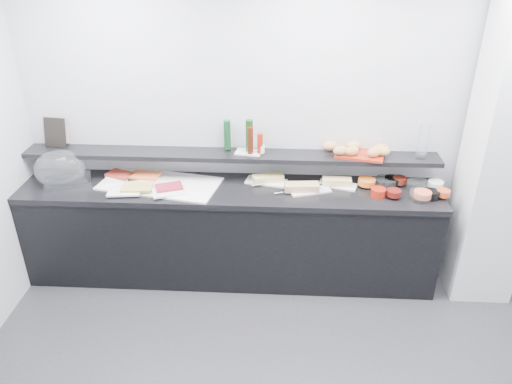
# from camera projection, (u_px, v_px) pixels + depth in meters

# --- Properties ---
(back_wall) EXTENTS (5.00, 0.02, 2.70)m
(back_wall) POSITION_uv_depth(u_px,v_px,m) (312.00, 128.00, 4.30)
(back_wall) COLOR #B7B9BE
(back_wall) RESTS_ON ground
(column) EXTENTS (0.50, 0.50, 2.70)m
(column) POSITION_uv_depth(u_px,v_px,m) (505.00, 147.00, 3.92)
(column) COLOR silver
(column) RESTS_ON ground
(buffet_cabinet) EXTENTS (3.60, 0.60, 0.85)m
(buffet_cabinet) POSITION_uv_depth(u_px,v_px,m) (230.00, 234.00, 4.50)
(buffet_cabinet) COLOR black
(buffet_cabinet) RESTS_ON ground
(counter_top) EXTENTS (3.62, 0.62, 0.05)m
(counter_top) POSITION_uv_depth(u_px,v_px,m) (229.00, 190.00, 4.29)
(counter_top) COLOR black
(counter_top) RESTS_ON buffet_cabinet
(wall_shelf) EXTENTS (3.60, 0.25, 0.04)m
(wall_shelf) POSITION_uv_depth(u_px,v_px,m) (230.00, 155.00, 4.33)
(wall_shelf) COLOR black
(wall_shelf) RESTS_ON back_wall
(cloche_base) EXTENTS (0.45, 0.38, 0.04)m
(cloche_base) POSITION_uv_depth(u_px,v_px,m) (68.00, 181.00, 4.35)
(cloche_base) COLOR #B9BBC1
(cloche_base) RESTS_ON counter_top
(cloche_dome) EXTENTS (0.50, 0.42, 0.34)m
(cloche_dome) POSITION_uv_depth(u_px,v_px,m) (60.00, 169.00, 4.32)
(cloche_dome) COLOR white
(cloche_dome) RESTS_ON cloche_base
(linen_runner) EXTENTS (1.09, 0.67, 0.01)m
(linen_runner) POSITION_uv_depth(u_px,v_px,m) (160.00, 184.00, 4.34)
(linen_runner) COLOR white
(linen_runner) RESTS_ON counter_top
(platter_meat_a) EXTENTS (0.35, 0.28, 0.01)m
(platter_meat_a) POSITION_uv_depth(u_px,v_px,m) (124.00, 177.00, 4.41)
(platter_meat_a) COLOR white
(platter_meat_a) RESTS_ON linen_runner
(food_meat_a) EXTENTS (0.27, 0.22, 0.02)m
(food_meat_a) POSITION_uv_depth(u_px,v_px,m) (120.00, 174.00, 4.42)
(food_meat_a) COLOR maroon
(food_meat_a) RESTS_ON platter_meat_a
(platter_salmon) EXTENTS (0.31, 0.24, 0.01)m
(platter_salmon) POSITION_uv_depth(u_px,v_px,m) (144.00, 179.00, 4.38)
(platter_salmon) COLOR white
(platter_salmon) RESTS_ON linen_runner
(food_salmon) EXTENTS (0.27, 0.19, 0.02)m
(food_salmon) POSITION_uv_depth(u_px,v_px,m) (145.00, 175.00, 4.40)
(food_salmon) COLOR orange
(food_salmon) RESTS_ON platter_salmon
(platter_cheese) EXTENTS (0.29, 0.21, 0.01)m
(platter_cheese) POSITION_uv_depth(u_px,v_px,m) (125.00, 191.00, 4.18)
(platter_cheese) COLOR white
(platter_cheese) RESTS_ON linen_runner
(food_cheese) EXTENTS (0.26, 0.18, 0.02)m
(food_cheese) POSITION_uv_depth(u_px,v_px,m) (137.00, 187.00, 4.20)
(food_cheese) COLOR gold
(food_cheese) RESTS_ON platter_cheese
(platter_meat_b) EXTENTS (0.33, 0.27, 0.01)m
(platter_meat_b) POSITION_uv_depth(u_px,v_px,m) (170.00, 191.00, 4.18)
(platter_meat_b) COLOR white
(platter_meat_b) RESTS_ON linen_runner
(food_meat_b) EXTENTS (0.26, 0.21, 0.02)m
(food_meat_b) POSITION_uv_depth(u_px,v_px,m) (169.00, 187.00, 4.21)
(food_meat_b) COLOR maroon
(food_meat_b) RESTS_ON platter_meat_b
(sandwich_plate_left) EXTENTS (0.38, 0.22, 0.01)m
(sandwich_plate_left) POSITION_uv_depth(u_px,v_px,m) (266.00, 182.00, 4.37)
(sandwich_plate_left) COLOR white
(sandwich_plate_left) RESTS_ON counter_top
(sandwich_food_left) EXTENTS (0.28, 0.18, 0.06)m
(sandwich_food_left) POSITION_uv_depth(u_px,v_px,m) (268.00, 178.00, 4.35)
(sandwich_food_left) COLOR #DAC472
(sandwich_food_left) RESTS_ON sandwich_plate_left
(tongs_left) EXTENTS (0.15, 0.07, 0.01)m
(tongs_left) POSITION_uv_depth(u_px,v_px,m) (260.00, 184.00, 4.30)
(tongs_left) COLOR #B0B3B7
(tongs_left) RESTS_ON sandwich_plate_left
(sandwich_plate_mid) EXTENTS (0.38, 0.25, 0.01)m
(sandwich_plate_mid) POSITION_uv_depth(u_px,v_px,m) (310.00, 190.00, 4.22)
(sandwich_plate_mid) COLOR silver
(sandwich_plate_mid) RESTS_ON counter_top
(sandwich_food_mid) EXTENTS (0.30, 0.13, 0.06)m
(sandwich_food_mid) POSITION_uv_depth(u_px,v_px,m) (302.00, 187.00, 4.20)
(sandwich_food_mid) COLOR tan
(sandwich_food_mid) RESTS_ON sandwich_plate_mid
(tongs_mid) EXTENTS (0.15, 0.06, 0.01)m
(tongs_mid) POSITION_uv_depth(u_px,v_px,m) (283.00, 192.00, 4.17)
(tongs_mid) COLOR silver
(tongs_mid) RESTS_ON sandwich_plate_mid
(sandwich_plate_right) EXTENTS (0.35, 0.23, 0.01)m
(sandwich_plate_right) POSITION_uv_depth(u_px,v_px,m) (338.00, 185.00, 4.31)
(sandwich_plate_right) COLOR white
(sandwich_plate_right) RESTS_ON counter_top
(sandwich_food_right) EXTENTS (0.25, 0.10, 0.06)m
(sandwich_food_right) POSITION_uv_depth(u_px,v_px,m) (337.00, 182.00, 4.29)
(sandwich_food_right) COLOR #DFB675
(sandwich_food_right) RESTS_ON sandwich_plate_right
(tongs_right) EXTENTS (0.16, 0.01, 0.01)m
(tongs_right) POSITION_uv_depth(u_px,v_px,m) (324.00, 188.00, 4.24)
(tongs_right) COLOR #B6B8BD
(tongs_right) RESTS_ON sandwich_plate_right
(bowl_glass_fruit) EXTENTS (0.20, 0.20, 0.07)m
(bowl_glass_fruit) POSITION_uv_depth(u_px,v_px,m) (386.00, 182.00, 4.30)
(bowl_glass_fruit) COLOR white
(bowl_glass_fruit) RESTS_ON counter_top
(fill_glass_fruit) EXTENTS (0.18, 0.18, 0.05)m
(fill_glass_fruit) POSITION_uv_depth(u_px,v_px,m) (367.00, 182.00, 4.28)
(fill_glass_fruit) COLOR orange
(fill_glass_fruit) RESTS_ON bowl_glass_fruit
(bowl_black_jam) EXTENTS (0.18, 0.18, 0.07)m
(bowl_black_jam) POSITION_uv_depth(u_px,v_px,m) (392.00, 181.00, 4.32)
(bowl_black_jam) COLOR black
(bowl_black_jam) RESTS_ON counter_top
(fill_black_jam) EXTENTS (0.14, 0.14, 0.05)m
(fill_black_jam) POSITION_uv_depth(u_px,v_px,m) (399.00, 180.00, 4.31)
(fill_black_jam) COLOR #55170C
(fill_black_jam) RESTS_ON bowl_black_jam
(bowl_glass_cream) EXTENTS (0.21, 0.21, 0.07)m
(bowl_glass_cream) POSITION_uv_depth(u_px,v_px,m) (418.00, 186.00, 4.24)
(bowl_glass_cream) COLOR white
(bowl_glass_cream) RESTS_ON counter_top
(fill_glass_cream) EXTENTS (0.13, 0.13, 0.05)m
(fill_glass_cream) POSITION_uv_depth(u_px,v_px,m) (436.00, 184.00, 4.24)
(fill_glass_cream) COLOR white
(fill_glass_cream) RESTS_ON bowl_glass_cream
(bowl_red_jam) EXTENTS (0.14, 0.14, 0.07)m
(bowl_red_jam) POSITION_uv_depth(u_px,v_px,m) (378.00, 192.00, 4.13)
(bowl_red_jam) COLOR maroon
(bowl_red_jam) RESTS_ON counter_top
(fill_red_jam) EXTENTS (0.13, 0.13, 0.05)m
(fill_red_jam) POSITION_uv_depth(u_px,v_px,m) (394.00, 193.00, 4.10)
(fill_red_jam) COLOR #55100C
(fill_red_jam) RESTS_ON bowl_red_jam
(bowl_glass_salmon) EXTENTS (0.23, 0.23, 0.07)m
(bowl_glass_salmon) POSITION_uv_depth(u_px,v_px,m) (420.00, 196.00, 4.08)
(bowl_glass_salmon) COLOR white
(bowl_glass_salmon) RESTS_ON counter_top
(fill_glass_salmon) EXTENTS (0.17, 0.17, 0.05)m
(fill_glass_salmon) POSITION_uv_depth(u_px,v_px,m) (423.00, 194.00, 4.08)
(fill_glass_salmon) COLOR #EC5E39
(fill_glass_salmon) RESTS_ON bowl_glass_salmon
(bowl_black_fruit) EXTENTS (0.15, 0.15, 0.07)m
(bowl_black_fruit) POSITION_uv_depth(u_px,v_px,m) (432.00, 194.00, 4.10)
(bowl_black_fruit) COLOR black
(bowl_black_fruit) RESTS_ON counter_top
(fill_black_fruit) EXTENTS (0.13, 0.13, 0.05)m
(fill_black_fruit) POSITION_uv_depth(u_px,v_px,m) (443.00, 193.00, 4.10)
(fill_black_fruit) COLOR #CF4D1C
(fill_black_fruit) RESTS_ON bowl_black_fruit
(framed_print) EXTENTS (0.20, 0.09, 0.26)m
(framed_print) POSITION_uv_depth(u_px,v_px,m) (55.00, 133.00, 4.39)
(framed_print) COLOR black
(framed_print) RESTS_ON wall_shelf
(print_art) EXTENTS (0.19, 0.06, 0.22)m
(print_art) POSITION_uv_depth(u_px,v_px,m) (58.00, 131.00, 4.43)
(print_art) COLOR #C5998E
(print_art) RESTS_ON framed_print
(condiment_tray) EXTENTS (0.24, 0.17, 0.01)m
(condiment_tray) POSITION_uv_depth(u_px,v_px,m) (249.00, 152.00, 4.32)
(condiment_tray) COLOR white
(condiment_tray) RESTS_ON wall_shelf
(bottle_green_a) EXTENTS (0.07, 0.07, 0.26)m
(bottle_green_a) POSITION_uv_depth(u_px,v_px,m) (227.00, 135.00, 4.31)
(bottle_green_a) COLOR #103B1B
(bottle_green_a) RESTS_ON condiment_tray
(bottle_brown) EXTENTS (0.06, 0.06, 0.24)m
(bottle_brown) POSITION_uv_depth(u_px,v_px,m) (250.00, 140.00, 4.22)
(bottle_brown) COLOR #3B180A
(bottle_brown) RESTS_ON condiment_tray
(bottle_green_b) EXTENTS (0.07, 0.07, 0.28)m
(bottle_green_b) POSITION_uv_depth(u_px,v_px,m) (249.00, 136.00, 4.26)
(bottle_green_b) COLOR #0F370F
(bottle_green_b) RESTS_ON condiment_tray
(bottle_hot) EXTENTS (0.06, 0.06, 0.18)m
(bottle_hot) POSITION_uv_depth(u_px,v_px,m) (260.00, 143.00, 4.24)
(bottle_hot) COLOR #A11D0B
(bottle_hot) RESTS_ON condiment_tray
(shaker_salt) EXTENTS (0.03, 0.03, 0.07)m
(shaker_salt) POSITION_uv_depth(u_px,v_px,m) (263.00, 149.00, 4.28)
(shaker_salt) COLOR white
(shaker_salt) RESTS_ON condiment_tray
(shaker_pepper) EXTENTS (0.03, 0.03, 0.07)m
(shaker_pepper) POSITION_uv_depth(u_px,v_px,m) (261.00, 150.00, 4.26)
(shaker_pepper) COLOR white
(shaker_pepper) RESTS_ON condiment_tray
(bread_tray) EXTENTS (0.46, 0.37, 0.02)m
(bread_tray) POSITION_uv_depth(u_px,v_px,m) (360.00, 154.00, 4.28)
(bread_tray) COLOR #A02611
(bread_tray) RESTS_ON wall_shelf
(bread_roll_nw) EXTENTS (0.16, 0.12, 0.08)m
(bread_roll_nw) POSITION_uv_depth(u_px,v_px,m) (330.00, 146.00, 4.30)
(bread_roll_nw) COLOR #C47F4B
(bread_roll_nw) RESTS_ON bread_tray
(bread_roll_n) EXTENTS (0.14, 0.10, 0.08)m
(bread_roll_n) POSITION_uv_depth(u_px,v_px,m) (353.00, 146.00, 4.30)
(bread_roll_n) COLOR tan
(bread_roll_n) RESTS_ON bread_tray
(bread_roll_ne) EXTENTS (0.15, 0.12, 0.08)m
(bread_roll_ne) POSITION_uv_depth(u_px,v_px,m) (381.00, 148.00, 4.26)
(bread_roll_ne) COLOR #BA7E47
(bread_roll_ne) RESTS_ON bread_tray
(bread_roll_sw) EXTENTS (0.14, 0.12, 0.08)m
(bread_roll_sw) POSITION_uv_depth(u_px,v_px,m) (352.00, 151.00, 4.20)
(bread_roll_sw) COLOR #BB7F47
(bread_roll_sw) RESTS_ON bread_tray
(bread_roll_s) EXTENTS (0.14, 0.11, 0.08)m
(bread_roll_s) POSITION_uv_depth(u_px,v_px,m) (374.00, 152.00, 4.18)
(bread_roll_s) COLOR #C3794A
(bread_roll_s) RESTS_ON bread_tray
(bread_roll_midw) EXTENTS (0.15, 0.11, 0.08)m
(bread_roll_midw) POSITION_uv_depth(u_px,v_px,m) (341.00, 150.00, 4.21)
(bread_roll_midw) COLOR #BE8548
(bread_roll_midw) RESTS_ON bread_tray
(bread_roll_mide) EXTENTS (0.18, 0.15, 0.08)m
(bread_roll_mide) POSITION_uv_depth(u_px,v_px,m) (381.00, 151.00, 4.21)
(bread_roll_mide) COLOR #B98B46
(bread_roll_mide) RESTS_ON bread_tray
(carafe) EXTENTS (0.10, 0.10, 0.30)m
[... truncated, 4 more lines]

